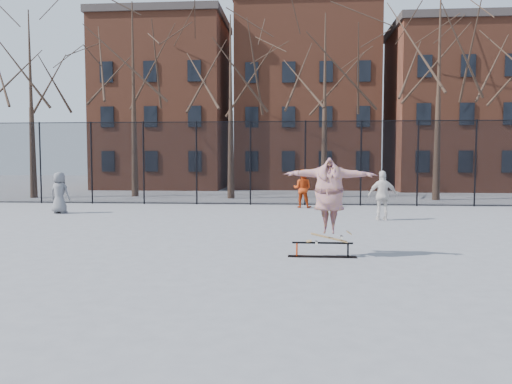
# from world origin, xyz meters

# --- Properties ---
(ground) EXTENTS (100.00, 100.00, 0.00)m
(ground) POSITION_xyz_m (0.00, 0.00, 0.00)
(ground) COLOR slate
(skate_rail) EXTENTS (1.57, 0.24, 0.34)m
(skate_rail) POSITION_xyz_m (1.37, 0.68, 0.13)
(skate_rail) COLOR black
(skate_rail) RESTS_ON ground
(skateboard) EXTENTS (0.90, 0.22, 0.11)m
(skateboard) POSITION_xyz_m (1.52, 0.68, 0.40)
(skateboard) COLOR #A17940
(skateboard) RESTS_ON skate_rail
(skater) EXTENTS (2.17, 0.83, 1.72)m
(skater) POSITION_xyz_m (1.52, 0.68, 1.31)
(skater) COLOR #413482
(skater) RESTS_ON skateboard
(bystander_grey) EXTENTS (0.89, 0.66, 1.68)m
(bystander_grey) POSITION_xyz_m (-8.78, 8.77, 0.84)
(bystander_grey) COLOR slate
(bystander_grey) RESTS_ON ground
(bystander_red) EXTENTS (0.97, 0.83, 1.73)m
(bystander_red) POSITION_xyz_m (1.06, 11.85, 0.86)
(bystander_red) COLOR #B1350F
(bystander_red) RESTS_ON ground
(bystander_white) EXTENTS (1.05, 0.44, 1.79)m
(bystander_white) POSITION_xyz_m (3.90, 7.58, 0.90)
(bystander_white) COLOR silver
(bystander_white) RESTS_ON ground
(fence) EXTENTS (34.03, 0.07, 4.00)m
(fence) POSITION_xyz_m (-0.01, 13.00, 2.05)
(fence) COLOR black
(fence) RESTS_ON ground
(tree_row) EXTENTS (33.66, 7.46, 10.67)m
(tree_row) POSITION_xyz_m (-0.25, 17.15, 7.36)
(tree_row) COLOR black
(tree_row) RESTS_ON ground
(rowhouses) EXTENTS (29.00, 7.00, 13.00)m
(rowhouses) POSITION_xyz_m (0.72, 26.00, 6.06)
(rowhouses) COLOR brown
(rowhouses) RESTS_ON ground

